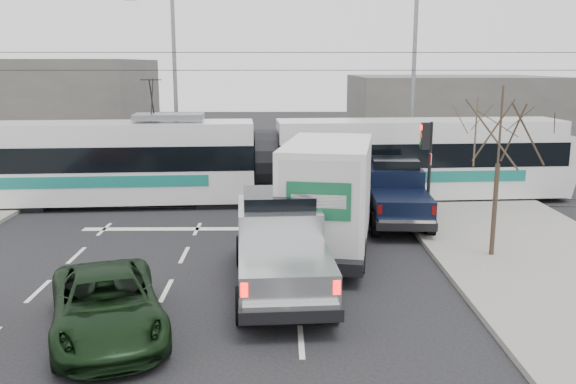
{
  "coord_description": "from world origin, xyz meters",
  "views": [
    {
      "loc": [
        1.29,
        -14.93,
        5.76
      ],
      "look_at": [
        1.5,
        3.82,
        1.8
      ],
      "focal_mm": 38.0,
      "sensor_mm": 36.0,
      "label": 1
    }
  ],
  "objects_px": {
    "street_lamp_far": "(171,77)",
    "bare_tree": "(500,133)",
    "silver_pickup": "(280,242)",
    "navy_pickup": "(396,192)",
    "box_truck": "(329,197)",
    "street_lamp_near": "(409,78)",
    "tram": "(264,160)",
    "traffic_signal": "(427,150)",
    "green_car": "(107,305)"
  },
  "relations": [
    {
      "from": "street_lamp_far",
      "to": "bare_tree",
      "type": "bearing_deg",
      "value": -48.88
    },
    {
      "from": "silver_pickup",
      "to": "navy_pickup",
      "type": "distance_m",
      "value": 7.81
    },
    {
      "from": "bare_tree",
      "to": "box_truck",
      "type": "xyz_separation_m",
      "value": [
        -4.83,
        0.9,
        -2.06
      ]
    },
    {
      "from": "box_truck",
      "to": "street_lamp_far",
      "type": "bearing_deg",
      "value": 128.84
    },
    {
      "from": "street_lamp_near",
      "to": "street_lamp_far",
      "type": "distance_m",
      "value": 11.67
    },
    {
      "from": "tram",
      "to": "silver_pickup",
      "type": "distance_m",
      "value": 9.82
    },
    {
      "from": "street_lamp_far",
      "to": "tram",
      "type": "bearing_deg",
      "value": -50.43
    },
    {
      "from": "tram",
      "to": "box_truck",
      "type": "distance_m",
      "value": 7.18
    },
    {
      "from": "traffic_signal",
      "to": "street_lamp_near",
      "type": "bearing_deg",
      "value": 83.59
    },
    {
      "from": "street_lamp_near",
      "to": "box_truck",
      "type": "relative_size",
      "value": 1.23
    },
    {
      "from": "street_lamp_far",
      "to": "silver_pickup",
      "type": "xyz_separation_m",
      "value": [
        5.44,
        -15.55,
        -3.95
      ]
    },
    {
      "from": "bare_tree",
      "to": "traffic_signal",
      "type": "bearing_deg",
      "value": 105.76
    },
    {
      "from": "street_lamp_far",
      "to": "tram",
      "type": "relative_size",
      "value": 0.36
    },
    {
      "from": "silver_pickup",
      "to": "street_lamp_near",
      "type": "bearing_deg",
      "value": 62.1
    },
    {
      "from": "street_lamp_near",
      "to": "tram",
      "type": "bearing_deg",
      "value": -150.74
    },
    {
      "from": "bare_tree",
      "to": "street_lamp_far",
      "type": "height_order",
      "value": "street_lamp_far"
    },
    {
      "from": "tram",
      "to": "box_truck",
      "type": "relative_size",
      "value": 3.44
    },
    {
      "from": "tram",
      "to": "navy_pickup",
      "type": "relative_size",
      "value": 4.58
    },
    {
      "from": "traffic_signal",
      "to": "silver_pickup",
      "type": "relative_size",
      "value": 0.55
    },
    {
      "from": "green_car",
      "to": "traffic_signal",
      "type": "bearing_deg",
      "value": 26.55
    },
    {
      "from": "silver_pickup",
      "to": "box_truck",
      "type": "relative_size",
      "value": 0.9
    },
    {
      "from": "tram",
      "to": "silver_pickup",
      "type": "xyz_separation_m",
      "value": [
        0.67,
        -9.78,
        -0.65
      ]
    },
    {
      "from": "box_truck",
      "to": "tram",
      "type": "bearing_deg",
      "value": 117.7
    },
    {
      "from": "tram",
      "to": "navy_pickup",
      "type": "xyz_separation_m",
      "value": [
        4.94,
        -3.24,
        -0.7
      ]
    },
    {
      "from": "traffic_signal",
      "to": "silver_pickup",
      "type": "xyz_separation_m",
      "value": [
        -5.21,
        -6.05,
        -1.58
      ]
    },
    {
      "from": "tram",
      "to": "silver_pickup",
      "type": "height_order",
      "value": "tram"
    },
    {
      "from": "box_truck",
      "to": "street_lamp_near",
      "type": "bearing_deg",
      "value": 76.75
    },
    {
      "from": "street_lamp_far",
      "to": "silver_pickup",
      "type": "bearing_deg",
      "value": -70.71
    },
    {
      "from": "street_lamp_near",
      "to": "green_car",
      "type": "distance_m",
      "value": 19.75
    },
    {
      "from": "traffic_signal",
      "to": "tram",
      "type": "relative_size",
      "value": 0.14
    },
    {
      "from": "bare_tree",
      "to": "green_car",
      "type": "bearing_deg",
      "value": -153.3
    },
    {
      "from": "silver_pickup",
      "to": "tram",
      "type": "bearing_deg",
      "value": 90.13
    },
    {
      "from": "traffic_signal",
      "to": "street_lamp_near",
      "type": "height_order",
      "value": "street_lamp_near"
    },
    {
      "from": "street_lamp_near",
      "to": "navy_pickup",
      "type": "relative_size",
      "value": 1.64
    },
    {
      "from": "traffic_signal",
      "to": "street_lamp_near",
      "type": "xyz_separation_m",
      "value": [
        0.84,
        7.5,
        2.37
      ]
    },
    {
      "from": "street_lamp_near",
      "to": "silver_pickup",
      "type": "bearing_deg",
      "value": -114.09
    },
    {
      "from": "bare_tree",
      "to": "green_car",
      "type": "xyz_separation_m",
      "value": [
        -10.08,
        -5.07,
        -3.11
      ]
    },
    {
      "from": "street_lamp_near",
      "to": "green_car",
      "type": "height_order",
      "value": "street_lamp_near"
    },
    {
      "from": "box_truck",
      "to": "bare_tree",
      "type": "bearing_deg",
      "value": -0.57
    },
    {
      "from": "tram",
      "to": "silver_pickup",
      "type": "bearing_deg",
      "value": -90.19
    },
    {
      "from": "silver_pickup",
      "to": "green_car",
      "type": "height_order",
      "value": "silver_pickup"
    },
    {
      "from": "traffic_signal",
      "to": "navy_pickup",
      "type": "xyz_separation_m",
      "value": [
        -0.95,
        0.49,
        -1.62
      ]
    },
    {
      "from": "street_lamp_near",
      "to": "bare_tree",
      "type": "bearing_deg",
      "value": -88.58
    },
    {
      "from": "traffic_signal",
      "to": "green_car",
      "type": "distance_m",
      "value": 12.91
    },
    {
      "from": "street_lamp_far",
      "to": "navy_pickup",
      "type": "relative_size",
      "value": 1.64
    },
    {
      "from": "box_truck",
      "to": "green_car",
      "type": "relative_size",
      "value": 1.5
    },
    {
      "from": "street_lamp_near",
      "to": "tram",
      "type": "relative_size",
      "value": 0.36
    },
    {
      "from": "street_lamp_near",
      "to": "tram",
      "type": "distance_m",
      "value": 8.39
    },
    {
      "from": "street_lamp_near",
      "to": "street_lamp_far",
      "type": "xyz_separation_m",
      "value": [
        -11.5,
        2.0,
        0.0
      ]
    },
    {
      "from": "street_lamp_near",
      "to": "box_truck",
      "type": "height_order",
      "value": "street_lamp_near"
    }
  ]
}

